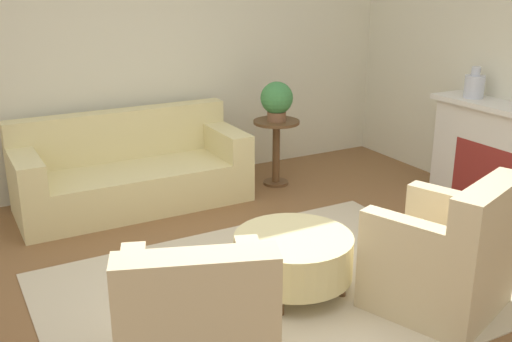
# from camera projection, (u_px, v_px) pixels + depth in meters

# --- Properties ---
(ground_plane) EXTENTS (16.00, 16.00, 0.00)m
(ground_plane) POSITION_uv_depth(u_px,v_px,m) (274.00, 293.00, 4.36)
(ground_plane) COLOR brown
(wall_back) EXTENTS (9.47, 0.12, 2.80)m
(wall_back) POSITION_uv_depth(u_px,v_px,m) (140.00, 54.00, 6.24)
(wall_back) COLOR beige
(wall_back) RESTS_ON ground_plane
(rug) EXTENTS (3.23, 2.35, 0.01)m
(rug) POSITION_uv_depth(u_px,v_px,m) (274.00, 292.00, 4.36)
(rug) COLOR beige
(rug) RESTS_ON ground_plane
(couch) EXTENTS (2.22, 0.90, 0.90)m
(couch) POSITION_uv_depth(u_px,v_px,m) (132.00, 173.00, 5.93)
(couch) COLOR beige
(couch) RESTS_ON ground_plane
(armchair_left) EXTENTS (1.02, 1.02, 0.96)m
(armchair_left) POSITION_uv_depth(u_px,v_px,m) (196.00, 334.00, 3.22)
(armchair_left) COLOR #C6B289
(armchair_left) RESTS_ON rug
(armchair_right) EXTENTS (1.02, 1.02, 0.96)m
(armchair_right) POSITION_uv_depth(u_px,v_px,m) (445.00, 259.00, 4.05)
(armchair_right) COLOR #C6B289
(armchair_right) RESTS_ON rug
(ottoman_table) EXTENTS (0.86, 0.86, 0.42)m
(ottoman_table) POSITION_uv_depth(u_px,v_px,m) (293.00, 255.00, 4.31)
(ottoman_table) COLOR beige
(ottoman_table) RESTS_ON rug
(side_table) EXTENTS (0.49, 0.49, 0.71)m
(side_table) POSITION_uv_depth(u_px,v_px,m) (276.00, 142.00, 6.43)
(side_table) COLOR brown
(side_table) RESTS_ON ground_plane
(fireplace) EXTENTS (0.44, 1.49, 1.02)m
(fireplace) POSITION_uv_depth(u_px,v_px,m) (499.00, 154.00, 5.81)
(fireplace) COLOR silver
(fireplace) RESTS_ON ground_plane
(vase_mantel_near) EXTENTS (0.20, 0.20, 0.31)m
(vase_mantel_near) POSITION_uv_depth(u_px,v_px,m) (474.00, 85.00, 5.92)
(vase_mantel_near) COLOR silver
(vase_mantel_near) RESTS_ON fireplace
(potted_plant_on_side_table) EXTENTS (0.34, 0.34, 0.42)m
(potted_plant_on_side_table) POSITION_uv_depth(u_px,v_px,m) (277.00, 100.00, 6.28)
(potted_plant_on_side_table) COLOR brown
(potted_plant_on_side_table) RESTS_ON side_table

